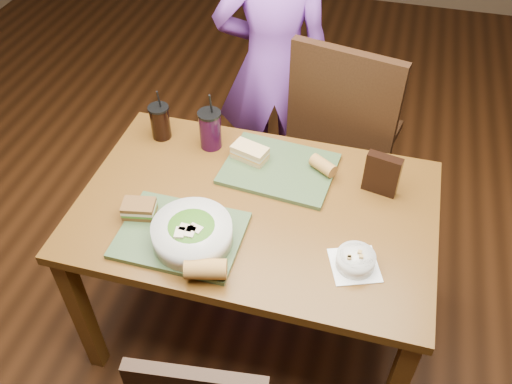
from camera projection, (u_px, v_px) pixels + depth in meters
ground at (256, 319)px, 2.50m from camera, size 6.00×6.00×0.00m
dining_table at (256, 222)px, 2.04m from camera, size 1.30×0.85×0.75m
chair_far at (341, 133)px, 2.51m from camera, size 0.57×0.57×1.10m
diner at (273, 66)px, 2.62m from camera, size 0.64×0.51×1.55m
tray_near at (181, 235)px, 1.86m from camera, size 0.42×0.32×0.02m
tray_far at (279, 169)px, 2.11m from camera, size 0.45×0.36×0.02m
salad_bowl at (192, 232)px, 1.80m from camera, size 0.27×0.27×0.09m
soup_bowl at (355, 260)px, 1.76m from camera, size 0.20×0.20×0.06m
sandwich_near at (139, 209)px, 1.90m from camera, size 0.13×0.10×0.05m
sandwich_far at (250, 153)px, 2.12m from camera, size 0.15×0.11×0.06m
baguette_near at (206, 269)px, 1.71m from camera, size 0.15×0.10×0.07m
baguette_far at (323, 166)px, 2.07m from camera, size 0.12×0.10×0.05m
cup_cola at (160, 122)px, 2.22m from camera, size 0.08×0.08×0.23m
cup_berry at (210, 129)px, 2.17m from camera, size 0.09×0.09×0.25m
chip_bag at (382, 174)px, 1.98m from camera, size 0.13×0.06×0.17m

